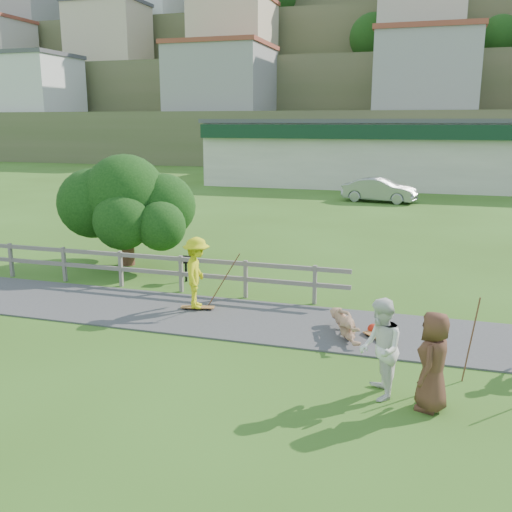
# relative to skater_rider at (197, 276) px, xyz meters

# --- Properties ---
(ground) EXTENTS (260.00, 260.00, 0.00)m
(ground) POSITION_rel_skater_rider_xyz_m (0.88, -1.83, -0.95)
(ground) COLOR #365A19
(ground) RESTS_ON ground
(path) EXTENTS (34.00, 3.00, 0.04)m
(path) POSITION_rel_skater_rider_xyz_m (0.88, -0.33, -0.93)
(path) COLOR #3C3C3F
(path) RESTS_ON ground
(fence) EXTENTS (15.05, 0.10, 1.10)m
(fence) POSITION_rel_skater_rider_xyz_m (-3.74, 1.47, -0.23)
(fence) COLOR slate
(fence) RESTS_ON ground
(strip_mall) EXTENTS (32.50, 10.75, 5.10)m
(strip_mall) POSITION_rel_skater_rider_xyz_m (4.88, 33.11, 1.63)
(strip_mall) COLOR beige
(strip_mall) RESTS_ON ground
(hillside) EXTENTS (220.00, 67.00, 47.50)m
(hillside) POSITION_rel_skater_rider_xyz_m (0.88, 89.47, 13.47)
(hillside) COLOR #535E37
(hillside) RESTS_ON ground
(skater_rider) EXTENTS (0.99, 1.36, 1.90)m
(skater_rider) POSITION_rel_skater_rider_xyz_m (0.00, 0.00, 0.00)
(skater_rider) COLOR yellow
(skater_rider) RESTS_ON ground
(skater_fallen) EXTENTS (1.79, 1.06, 0.64)m
(skater_fallen) POSITION_rel_skater_rider_xyz_m (4.06, -0.77, -0.63)
(skater_fallen) COLOR tan
(skater_fallen) RESTS_ON ground
(spectator_a) EXTENTS (0.90, 1.05, 1.87)m
(spectator_a) POSITION_rel_skater_rider_xyz_m (5.05, -3.57, -0.01)
(spectator_a) COLOR white
(spectator_a) RESTS_ON ground
(spectator_c) EXTENTS (0.76, 0.98, 1.79)m
(spectator_c) POSITION_rel_skater_rider_xyz_m (5.97, -3.77, -0.06)
(spectator_c) COLOR brown
(spectator_c) RESTS_ON ground
(car_silver) EXTENTS (4.72, 2.33, 1.49)m
(car_silver) POSITION_rel_skater_rider_xyz_m (2.81, 22.81, -0.20)
(car_silver) COLOR #919398
(car_silver) RESTS_ON ground
(tree) EXTENTS (4.57, 4.57, 3.20)m
(tree) POSITION_rel_skater_rider_xyz_m (-4.25, 3.93, 0.65)
(tree) COLOR black
(tree) RESTS_ON ground
(bbq) EXTENTS (0.38, 0.29, 0.81)m
(bbq) POSITION_rel_skater_rider_xyz_m (-1.43, 2.53, -0.54)
(bbq) COLOR black
(bbq) RESTS_ON ground
(longboard_rider) EXTENTS (0.92, 0.41, 0.10)m
(longboard_rider) POSITION_rel_skater_rider_xyz_m (0.00, 0.00, -0.90)
(longboard_rider) COLOR olive
(longboard_rider) RESTS_ON ground
(longboard_fallen) EXTENTS (0.84, 0.84, 0.11)m
(longboard_fallen) POSITION_rel_skater_rider_xyz_m (4.86, -0.87, -0.90)
(longboard_fallen) COLOR olive
(longboard_fallen) RESTS_ON ground
(helmet) EXTENTS (0.26, 0.26, 0.26)m
(helmet) POSITION_rel_skater_rider_xyz_m (4.66, -0.42, -0.82)
(helmet) COLOR #B72311
(helmet) RESTS_ON ground
(pole_rider) EXTENTS (0.03, 0.03, 1.81)m
(pole_rider) POSITION_rel_skater_rider_xyz_m (0.60, 0.40, -0.04)
(pole_rider) COLOR brown
(pole_rider) RESTS_ON ground
(pole_spec_left) EXTENTS (0.03, 0.03, 1.74)m
(pole_spec_left) POSITION_rel_skater_rider_xyz_m (6.67, -2.46, -0.08)
(pole_spec_left) COLOR brown
(pole_spec_left) RESTS_ON ground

